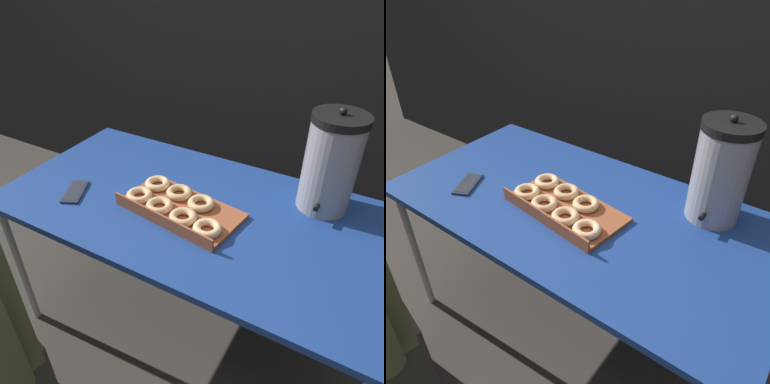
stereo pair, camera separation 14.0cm
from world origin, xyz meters
TOP-DOWN VIEW (x-y plane):
  - ground_plane at (0.00, 0.00)m, footprint 12.00×12.00m
  - folding_table at (0.00, 0.00)m, footprint 1.51×0.78m
  - donut_box at (-0.04, -0.06)m, footprint 0.48×0.30m
  - coffee_urn at (0.43, 0.24)m, footprint 0.19×0.22m
  - cell_phone at (-0.46, -0.16)m, footprint 0.13×0.17m

SIDE VIEW (x-z plane):
  - ground_plane at x=0.00m, z-range 0.00..0.00m
  - folding_table at x=0.00m, z-range 0.32..1.05m
  - cell_phone at x=-0.46m, z-range 0.73..0.74m
  - donut_box at x=-0.04m, z-range 0.72..0.77m
  - coffee_urn at x=0.43m, z-range 0.71..1.11m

